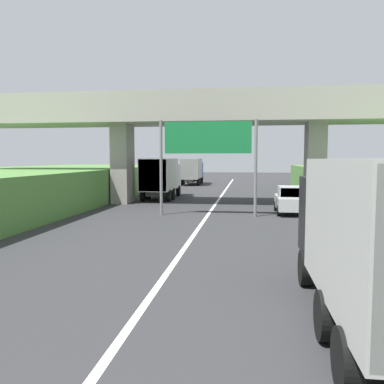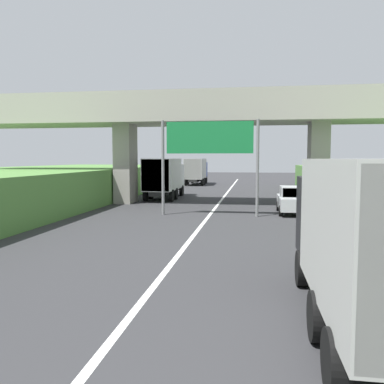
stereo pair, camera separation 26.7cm
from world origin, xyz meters
name	(u,v)px [view 2 (the right image)]	position (x,y,z in m)	size (l,w,h in m)	color
lane_centre_stripe	(210,215)	(0.00, 23.25, 0.00)	(0.20, 86.49, 0.01)	white
overpass_bridge	(219,120)	(0.00, 29.06, 6.28)	(40.00, 4.80, 8.25)	#9E998E
overhead_highway_sign	(209,144)	(0.00, 22.87, 4.29)	(5.88, 0.18, 5.75)	slate
truck_black	(372,236)	(4.93, 7.00, 1.93)	(2.44, 7.30, 3.44)	black
truck_white	(165,176)	(-4.94, 32.71, 1.93)	(2.44, 7.30, 3.44)	black
truck_blue	(196,170)	(-4.91, 51.80, 1.93)	(2.44, 7.30, 3.44)	black
car_silver	(293,200)	(5.09, 24.50, 0.86)	(1.86, 4.10, 1.72)	#B2B5B7
construction_barrel_2	(368,244)	(6.61, 13.43, 0.46)	(0.57, 0.57, 0.90)	orange
construction_barrel_3	(345,227)	(6.63, 17.04, 0.46)	(0.57, 0.57, 0.90)	orange
construction_barrel_4	(329,216)	(6.57, 20.65, 0.46)	(0.57, 0.57, 0.90)	orange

